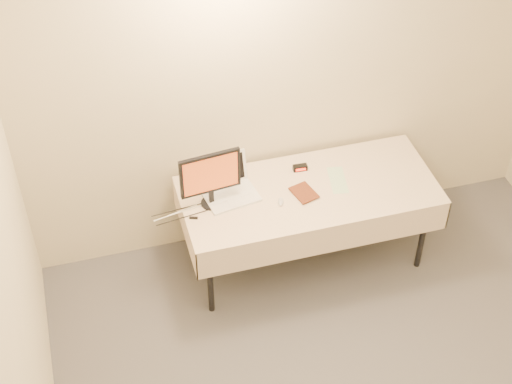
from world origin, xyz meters
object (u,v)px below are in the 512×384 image
object	(u,v)px
book	(296,187)
laptop	(228,186)
table	(309,196)
monitor	(210,176)

from	to	relation	value
book	laptop	bearing A→B (deg)	142.39
table	laptop	size ratio (longest dim) A/B	4.47
laptop	table	bearing A→B (deg)	-22.32
table	monitor	world-z (taller)	monitor
book	monitor	bearing A→B (deg)	155.01
laptop	book	bearing A→B (deg)	-31.94
table	laptop	xyz separation A→B (m)	(-0.57, 0.13, 0.12)
monitor	book	world-z (taller)	monitor
laptop	monitor	distance (m)	0.26
monitor	laptop	bearing A→B (deg)	25.11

